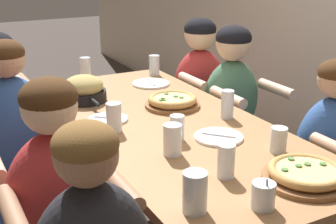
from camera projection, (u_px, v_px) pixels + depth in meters
dining_table at (168, 140)px, 2.22m from camera, size 1.90×0.83×0.76m
pizza_board_main at (306, 174)px, 1.62m from camera, size 0.31×0.31×0.05m
pizza_board_second at (172, 101)px, 2.39m from camera, size 0.28×0.28×0.06m
skillet_bowl at (84, 90)px, 2.47m from camera, size 0.35×0.24×0.14m
empty_plate_a at (219, 137)px, 2.00m from camera, size 0.21×0.21×0.02m
empty_plate_b at (151, 84)px, 2.79m from camera, size 0.22×0.22×0.02m
empty_plate_c at (108, 119)px, 2.21m from camera, size 0.19×0.19×0.02m
cocktail_glass_blue at (263, 197)px, 1.45m from camera, size 0.08×0.08×0.11m
drinking_glass_a at (227, 106)px, 2.23m from camera, size 0.06×0.06×0.14m
drinking_glass_b at (86, 70)px, 2.85m from camera, size 0.06×0.06×0.15m
drinking_glass_c at (278, 141)px, 1.86m from camera, size 0.07×0.07×0.10m
drinking_glass_d at (172, 142)px, 1.83m from camera, size 0.07×0.07×0.13m
drinking_glass_e at (154, 66)px, 2.99m from camera, size 0.07×0.07×0.13m
drinking_glass_f at (195, 195)px, 1.43m from camera, size 0.08×0.08×0.13m
drinking_glass_g at (226, 163)px, 1.65m from camera, size 0.06×0.06×0.12m
drinking_glass_h at (177, 129)px, 1.97m from camera, size 0.06×0.06×0.11m
drinking_glass_i at (114, 118)px, 2.06m from camera, size 0.07×0.07×0.13m
diner_far_midleft at (230, 123)px, 2.87m from camera, size 0.51×0.40×1.12m
diner_near_left at (6, 142)px, 2.59m from camera, size 0.51×0.40×1.13m
diner_near_midleft at (18, 164)px, 2.33m from camera, size 0.51×0.40×1.14m
diner_far_midright at (325, 181)px, 2.22m from camera, size 0.51×0.40×1.08m
diner_far_left at (199, 107)px, 3.17m from camera, size 0.51×0.40×1.12m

